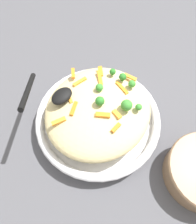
% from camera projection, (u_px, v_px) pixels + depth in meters
% --- Properties ---
extents(ground_plane, '(2.40, 2.40, 0.00)m').
position_uv_depth(ground_plane, '(98.00, 124.00, 0.60)').
color(ground_plane, '#4C4C51').
extents(serving_bowl, '(0.34, 0.34, 0.05)m').
position_uv_depth(serving_bowl, '(98.00, 120.00, 0.58)').
color(serving_bowl, silver).
rests_on(serving_bowl, ground_plane).
extents(pasta_mound, '(0.28, 0.26, 0.08)m').
position_uv_depth(pasta_mound, '(98.00, 110.00, 0.53)').
color(pasta_mound, '#DBC689').
rests_on(pasta_mound, serving_bowl).
extents(carrot_piece_0, '(0.03, 0.03, 0.01)m').
position_uv_depth(carrot_piece_0, '(103.00, 115.00, 0.48)').
color(carrot_piece_0, orange).
rests_on(carrot_piece_0, pasta_mound).
extents(carrot_piece_1, '(0.03, 0.03, 0.01)m').
position_uv_depth(carrot_piece_1, '(73.00, 73.00, 0.55)').
color(carrot_piece_1, orange).
rests_on(carrot_piece_1, pasta_mound).
extents(carrot_piece_2, '(0.03, 0.01, 0.01)m').
position_uv_depth(carrot_piece_2, '(116.00, 128.00, 0.47)').
color(carrot_piece_2, orange).
rests_on(carrot_piece_2, pasta_mound).
extents(carrot_piece_3, '(0.04, 0.04, 0.01)m').
position_uv_depth(carrot_piece_3, '(100.00, 78.00, 0.54)').
color(carrot_piece_3, orange).
rests_on(carrot_piece_3, pasta_mound).
extents(carrot_piece_4, '(0.04, 0.02, 0.01)m').
position_uv_depth(carrot_piece_4, '(74.00, 108.00, 0.49)').
color(carrot_piece_4, orange).
rests_on(carrot_piece_4, pasta_mound).
extents(carrot_piece_5, '(0.03, 0.02, 0.01)m').
position_uv_depth(carrot_piece_5, '(59.00, 121.00, 0.48)').
color(carrot_piece_5, orange).
rests_on(carrot_piece_5, pasta_mound).
extents(carrot_piece_6, '(0.02, 0.04, 0.01)m').
position_uv_depth(carrot_piece_6, '(122.00, 88.00, 0.52)').
color(carrot_piece_6, orange).
rests_on(carrot_piece_6, pasta_mound).
extents(carrot_piece_7, '(0.02, 0.04, 0.01)m').
position_uv_depth(carrot_piece_7, '(69.00, 97.00, 0.51)').
color(carrot_piece_7, orange).
rests_on(carrot_piece_7, pasta_mound).
extents(carrot_piece_8, '(0.04, 0.02, 0.01)m').
position_uv_depth(carrot_piece_8, '(80.00, 82.00, 0.53)').
color(carrot_piece_8, orange).
rests_on(carrot_piece_8, pasta_mound).
extents(carrot_piece_9, '(0.02, 0.03, 0.01)m').
position_uv_depth(carrot_piece_9, '(117.00, 114.00, 0.48)').
color(carrot_piece_9, orange).
rests_on(carrot_piece_9, pasta_mound).
extents(carrot_piece_10, '(0.03, 0.03, 0.01)m').
position_uv_depth(carrot_piece_10, '(100.00, 71.00, 0.55)').
color(carrot_piece_10, orange).
rests_on(carrot_piece_10, pasta_mound).
extents(carrot_piece_11, '(0.01, 0.03, 0.01)m').
position_uv_depth(carrot_piece_11, '(130.00, 77.00, 0.54)').
color(carrot_piece_11, orange).
rests_on(carrot_piece_11, pasta_mound).
extents(broccoli_floret_0, '(0.02, 0.02, 0.02)m').
position_uv_depth(broccoli_floret_0, '(122.00, 76.00, 0.53)').
color(broccoli_floret_0, '#296820').
rests_on(broccoli_floret_0, pasta_mound).
extents(broccoli_floret_1, '(0.02, 0.02, 0.02)m').
position_uv_depth(broccoli_floret_1, '(132.00, 84.00, 0.52)').
color(broccoli_floret_1, '#377928').
rests_on(broccoli_floret_1, pasta_mound).
extents(broccoli_floret_2, '(0.03, 0.03, 0.03)m').
position_uv_depth(broccoli_floret_2, '(127.00, 105.00, 0.48)').
color(broccoli_floret_2, '#377928').
rests_on(broccoli_floret_2, pasta_mound).
extents(broccoli_floret_3, '(0.02, 0.02, 0.02)m').
position_uv_depth(broccoli_floret_3, '(139.00, 107.00, 0.49)').
color(broccoli_floret_3, '#377928').
rests_on(broccoli_floret_3, pasta_mound).
extents(broccoli_floret_4, '(0.02, 0.02, 0.02)m').
position_uv_depth(broccoli_floret_4, '(113.00, 72.00, 0.54)').
color(broccoli_floret_4, '#296820').
rests_on(broccoli_floret_4, pasta_mound).
extents(broccoli_floret_5, '(0.02, 0.02, 0.02)m').
position_uv_depth(broccoli_floret_5, '(99.00, 88.00, 0.51)').
color(broccoli_floret_5, '#377928').
rests_on(broccoli_floret_5, pasta_mound).
extents(broccoli_floret_6, '(0.02, 0.02, 0.03)m').
position_uv_depth(broccoli_floret_6, '(100.00, 101.00, 0.49)').
color(broccoli_floret_6, '#296820').
rests_on(broccoli_floret_6, pasta_mound).
extents(serving_spoon, '(0.13, 0.13, 0.08)m').
position_uv_depth(serving_spoon, '(50.00, 94.00, 0.49)').
color(serving_spoon, black).
rests_on(serving_spoon, pasta_mound).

